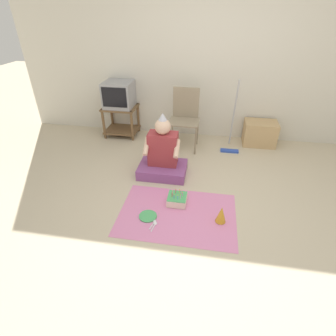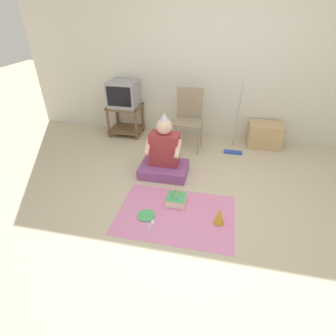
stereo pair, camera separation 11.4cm
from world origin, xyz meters
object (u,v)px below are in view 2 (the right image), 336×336
dust_mop (235,133)px  paper_plate (146,215)px  folding_chair (188,115)px  birthday_cake (176,200)px  tv (124,94)px  party_hat_blue (219,216)px  cardboard_box_stack (264,135)px  person_seated (164,156)px

dust_mop → paper_plate: 2.00m
folding_chair → birthday_cake: bearing=-86.3°
tv → party_hat_blue: bearing=-48.7°
party_hat_blue → cardboard_box_stack: bearing=72.7°
dust_mop → person_seated: bearing=-137.6°
dust_mop → tv: bearing=171.5°
tv → birthday_cake: bearing=-54.7°
folding_chair → party_hat_blue: size_ratio=4.75×
folding_chair → person_seated: 0.94m
cardboard_box_stack → person_seated: size_ratio=0.60×
dust_mop → paper_plate: bearing=-118.0°
cardboard_box_stack → person_seated: (-1.40, -1.14, 0.07)m
person_seated → paper_plate: person_seated is taller
tv → folding_chair: size_ratio=0.50×
tv → birthday_cake: 2.23m
tv → folding_chair: (1.13, -0.25, -0.19)m
paper_plate → birthday_cake: bearing=45.5°
folding_chair → person_seated: size_ratio=1.08×
person_seated → birthday_cake: bearing=-65.2°
dust_mop → paper_plate: size_ratio=5.66×
tv → dust_mop: dust_mop is taller
tv → cardboard_box_stack: (2.35, 0.02, -0.53)m
cardboard_box_stack → birthday_cake: size_ratio=2.34×
tv → birthday_cake: (1.23, -1.74, -0.67)m
paper_plate → party_hat_blue: bearing=4.2°
party_hat_blue → dust_mop: bearing=85.2°
folding_chair → birthday_cake: (0.10, -1.49, -0.48)m
person_seated → party_hat_blue: person_seated is taller
tv → birthday_cake: size_ratio=2.11×
dust_mop → birthday_cake: bearing=-113.9°
tv → cardboard_box_stack: size_ratio=0.90×
birthday_cake → paper_plate: (-0.28, -0.29, -0.04)m
dust_mop → party_hat_blue: dust_mop is taller
tv → cardboard_box_stack: tv is taller
birthday_cake → paper_plate: 0.41m
dust_mop → birthday_cake: size_ratio=5.09×
tv → person_seated: (0.94, -1.12, -0.45)m
folding_chair → birthday_cake: 1.57m
cardboard_box_stack → paper_plate: size_ratio=2.59×
folding_chair → paper_plate: (-0.19, -1.78, -0.52)m
person_seated → birthday_cake: person_seated is taller
birthday_cake → party_hat_blue: (0.50, -0.23, 0.05)m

